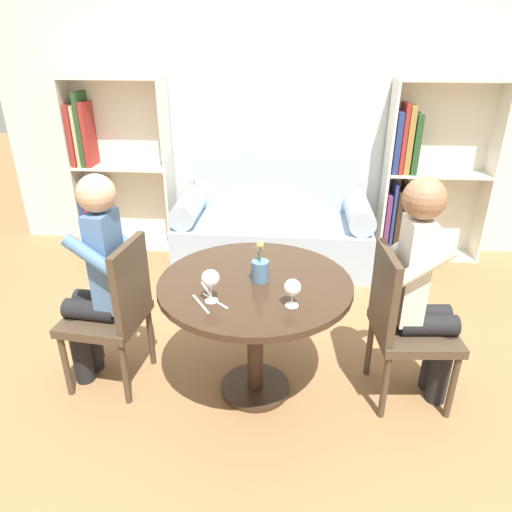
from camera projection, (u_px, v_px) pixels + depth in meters
ground_plane at (255, 389)px, 2.68m from camera, size 16.00×16.00×0.00m
back_wall at (277, 104)px, 4.10m from camera, size 5.20×0.05×2.70m
round_table at (255, 302)px, 2.43m from camera, size 1.02×1.02×0.72m
couch at (273, 229)px, 4.15m from camera, size 1.70×0.80×0.92m
bookshelf_left at (110, 173)px, 4.35m from camera, size 0.92×0.28×1.59m
bookshelf_right at (420, 182)px, 4.12m from camera, size 0.92×0.28×1.59m
chair_left at (115, 309)px, 2.55m from camera, size 0.46×0.46×0.90m
chair_right at (402, 321)px, 2.44m from camera, size 0.46×0.46×0.90m
person_left at (97, 280)px, 2.50m from camera, size 0.44×0.37×1.26m
person_right at (424, 289)px, 2.37m from camera, size 0.44×0.36×1.28m
wine_glass_left at (210, 279)px, 2.14m from camera, size 0.09×0.09×0.17m
wine_glass_right at (292, 288)px, 2.11m from camera, size 0.08×0.08×0.14m
flower_vase at (260, 268)px, 2.35m from camera, size 0.09×0.09×0.23m
knife_left_setting at (207, 291)px, 2.28m from camera, size 0.10×0.17×0.00m
fork_left_setting at (215, 301)px, 2.19m from camera, size 0.15×0.14×0.00m
knife_right_setting at (201, 304)px, 2.17m from camera, size 0.11×0.16×0.00m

